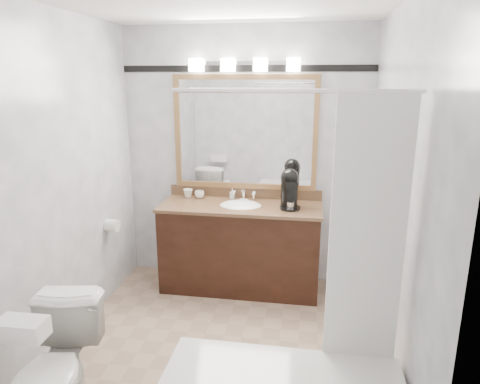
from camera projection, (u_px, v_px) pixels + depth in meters
name	position (u px, v px, depth m)	size (l,w,h in m)	color
room	(217.00, 191.00, 2.98)	(2.42, 2.62, 2.52)	tan
vanity	(241.00, 245.00, 4.16)	(1.53, 0.58, 0.97)	black
mirror	(245.00, 133.00, 4.14)	(1.40, 0.04, 1.10)	#A4784A
vanity_light_bar	(244.00, 65.00, 3.92)	(1.02, 0.14, 0.12)	silver
accent_stripe	(245.00, 68.00, 3.99)	(2.40, 0.01, 0.06)	black
tp_roll	(112.00, 226.00, 3.93)	(0.12, 0.12, 0.11)	white
toilet	(54.00, 374.00, 2.45)	(0.42, 0.73, 0.75)	white
tissue_box	(22.00, 329.00, 2.15)	(0.24, 0.13, 0.10)	white
coffee_maker	(290.00, 188.00, 3.93)	(0.19, 0.24, 0.36)	black
cup_left	(200.00, 194.00, 4.27)	(0.09, 0.09, 0.07)	white
cup_right	(188.00, 193.00, 4.30)	(0.09, 0.09, 0.09)	white
soap_bottle_a	(232.00, 194.00, 4.25)	(0.05, 0.05, 0.10)	white
soap_bar	(243.00, 200.00, 4.16)	(0.07, 0.05, 0.02)	beige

